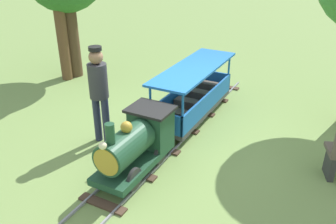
{
  "coord_description": "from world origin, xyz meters",
  "views": [
    {
      "loc": [
        -2.37,
        4.72,
        3.02
      ],
      "look_at": [
        0.0,
        0.25,
        0.55
      ],
      "focal_mm": 37.49,
      "sensor_mm": 36.0,
      "label": 1
    }
  ],
  "objects": [
    {
      "name": "ground_plane",
      "position": [
        0.0,
        0.0,
        0.0
      ],
      "size": [
        60.0,
        60.0,
        0.0
      ],
      "primitive_type": "plane",
      "color": "#75934C"
    },
    {
      "name": "track",
      "position": [
        0.0,
        0.14,
        0.02
      ],
      "size": [
        0.68,
        6.05,
        0.04
      ],
      "color": "gray",
      "rests_on": "ground_plane"
    },
    {
      "name": "conductor_person",
      "position": [
        0.97,
        0.74,
        0.96
      ],
      "size": [
        0.3,
        0.3,
        1.62
      ],
      "color": "#282D47",
      "rests_on": "ground_plane"
    },
    {
      "name": "locomotive",
      "position": [
        0.0,
        1.18,
        0.49
      ],
      "size": [
        0.64,
        1.45,
        1.0
      ],
      "color": "#1E472D",
      "rests_on": "ground_plane"
    },
    {
      "name": "passenger_car",
      "position": [
        0.0,
        -0.76,
        0.42
      ],
      "size": [
        0.74,
        2.35,
        0.97
      ],
      "color": "#3F3F3F",
      "rests_on": "ground_plane"
    }
  ]
}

